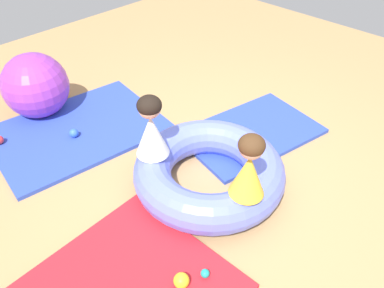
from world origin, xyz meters
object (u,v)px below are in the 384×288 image
play_ball_yellow (181,281)px  play_ball_teal (205,273)px  child_in_white (151,127)px  play_ball_blue (74,133)px  play_ball_green (210,128)px  inflatable_cushion (209,171)px  play_ball_orange (248,142)px  child_in_yellow (249,167)px  exercise_ball_large (35,86)px

play_ball_yellow → play_ball_teal: bearing=-22.5°
child_in_white → play_ball_blue: size_ratio=6.05×
play_ball_green → inflatable_cushion: bearing=-138.6°
play_ball_blue → play_ball_orange: size_ratio=1.07×
child_in_yellow → play_ball_blue: (-0.35, 1.82, -0.48)m
child_in_yellow → play_ball_blue: bearing=151.9°
play_ball_teal → play_ball_yellow: bearing=157.5°
play_ball_orange → exercise_ball_large: size_ratio=0.12×
play_ball_blue → inflatable_cushion: bearing=-71.5°
play_ball_yellow → exercise_ball_large: exercise_ball_large is taller
child_in_white → play_ball_yellow: child_in_white is taller
child_in_white → inflatable_cushion: bearing=27.3°
play_ball_blue → play_ball_teal: play_ball_blue is taller
play_ball_teal → play_ball_yellow: (-0.16, 0.07, 0.02)m
play_ball_green → exercise_ball_large: exercise_ball_large is taller
child_in_yellow → play_ball_orange: bearing=86.6°
play_ball_yellow → exercise_ball_large: (0.41, 2.56, 0.25)m
play_ball_teal → play_ball_green: bearing=41.1°
inflatable_cushion → child_in_white: 0.63m
play_ball_blue → play_ball_orange: (1.08, -1.30, -0.00)m
child_in_yellow → play_ball_blue: 1.92m
inflatable_cushion → play_ball_orange: 0.63m
play_ball_green → exercise_ball_large: size_ratio=0.15×
exercise_ball_large → child_in_yellow: bearing=-82.4°
inflatable_cushion → child_in_yellow: size_ratio=2.45×
play_ball_blue → child_in_yellow: bearing=-79.1°
play_ball_blue → child_in_white: bearing=-80.0°
play_ball_orange → play_ball_yellow: play_ball_yellow is taller
inflatable_cushion → play_ball_green: inflatable_cushion is taller
inflatable_cushion → play_ball_teal: inflatable_cushion is taller
exercise_ball_large → inflatable_cushion: bearing=-77.8°
child_in_yellow → exercise_ball_large: child_in_yellow is taller
play_ball_teal → play_ball_green: play_ball_green is taller
play_ball_green → exercise_ball_large: (-0.97, 1.56, 0.25)m
play_ball_orange → play_ball_yellow: (-1.47, -0.59, 0.01)m
child_in_yellow → play_ball_yellow: (-0.74, -0.07, -0.47)m
play_ball_blue → play_ball_orange: bearing=-50.5°
inflatable_cushion → play_ball_yellow: size_ratio=11.92×
child_in_white → child_in_yellow: (0.18, -0.83, -0.01)m
child_in_yellow → play_ball_blue: child_in_yellow is taller
child_in_white → play_ball_blue: child_in_white is taller
inflatable_cushion → child_in_white: (-0.28, 0.37, 0.42)m
child_in_white → play_ball_orange: 1.07m
child_in_white → play_ball_yellow: (-0.57, -0.91, -0.48)m
play_ball_blue → play_ball_green: (0.99, -0.90, 0.01)m
exercise_ball_large → play_ball_yellow: bearing=-99.1°
play_ball_blue → play_ball_teal: bearing=-96.8°
play_ball_blue → play_ball_green: 1.34m
child_in_yellow → inflatable_cushion: bearing=127.9°
child_in_white → play_ball_teal: bearing=-32.6°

